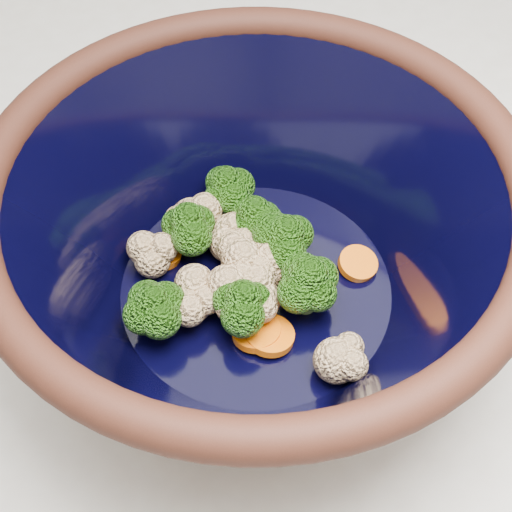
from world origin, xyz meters
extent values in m
cube|color=beige|center=(0.00, 0.00, 0.45)|extent=(1.20, 1.20, 0.90)
cylinder|color=black|center=(-0.11, -0.02, 0.91)|extent=(0.20, 0.20, 0.01)
torus|color=black|center=(-0.11, -0.02, 1.04)|extent=(0.34, 0.34, 0.02)
cylinder|color=black|center=(-0.11, -0.02, 0.93)|extent=(0.19, 0.19, 0.00)
cylinder|color=#608442|center=(-0.09, -0.06, 0.94)|extent=(0.01, 0.01, 0.02)
ellipsoid|color=#2B6613|center=(-0.09, -0.06, 0.97)|extent=(0.04, 0.04, 0.04)
cylinder|color=#608442|center=(-0.09, 0.01, 0.94)|extent=(0.01, 0.01, 0.02)
ellipsoid|color=#2B6613|center=(-0.09, 0.01, 0.96)|extent=(0.04, 0.04, 0.03)
cylinder|color=#608442|center=(-0.08, -0.02, 0.94)|extent=(0.01, 0.01, 0.02)
ellipsoid|color=#2B6613|center=(-0.08, -0.02, 0.97)|extent=(0.04, 0.04, 0.03)
cylinder|color=#608442|center=(-0.18, -0.01, 0.94)|extent=(0.01, 0.01, 0.02)
ellipsoid|color=#2B6613|center=(-0.18, -0.01, 0.96)|extent=(0.04, 0.04, 0.03)
cylinder|color=#608442|center=(-0.13, 0.03, 0.94)|extent=(0.01, 0.01, 0.02)
ellipsoid|color=#2B6613|center=(-0.13, 0.03, 0.96)|extent=(0.04, 0.04, 0.03)
cylinder|color=#608442|center=(-0.08, 0.04, 0.94)|extent=(0.01, 0.01, 0.02)
ellipsoid|color=#2B6613|center=(-0.08, 0.04, 0.96)|extent=(0.04, 0.04, 0.03)
cylinder|color=#608442|center=(-0.14, -0.04, 0.94)|extent=(0.01, 0.01, 0.02)
ellipsoid|color=#2B6613|center=(-0.14, -0.04, 0.96)|extent=(0.04, 0.04, 0.03)
sphere|color=beige|center=(-0.16, -0.02, 0.95)|extent=(0.03, 0.03, 0.03)
sphere|color=beige|center=(-0.13, -0.04, 0.95)|extent=(0.03, 0.03, 0.03)
sphere|color=beige|center=(-0.11, 0.01, 0.95)|extent=(0.03, 0.03, 0.03)
sphere|color=beige|center=(-0.11, -0.02, 0.95)|extent=(0.03, 0.03, 0.03)
sphere|color=beige|center=(-0.16, 0.03, 0.95)|extent=(0.03, 0.03, 0.03)
sphere|color=beige|center=(-0.12, -0.04, 0.95)|extent=(0.03, 0.03, 0.03)
sphere|color=beige|center=(-0.10, -0.03, 0.95)|extent=(0.03, 0.03, 0.03)
sphere|color=beige|center=(-0.11, -0.11, 0.95)|extent=(0.03, 0.03, 0.03)
sphere|color=beige|center=(-0.10, 0.00, 0.95)|extent=(0.03, 0.03, 0.03)
sphere|color=beige|center=(-0.12, 0.04, 0.95)|extent=(0.03, 0.03, 0.03)
cylinder|color=orange|center=(-0.04, -0.05, 0.94)|extent=(0.03, 0.03, 0.01)
cylinder|color=orange|center=(-0.13, -0.06, 0.94)|extent=(0.03, 0.03, 0.01)
cylinder|color=orange|center=(-0.15, 0.04, 0.94)|extent=(0.03, 0.03, 0.01)
cylinder|color=orange|center=(-0.12, -0.02, 0.94)|extent=(0.03, 0.03, 0.01)
cylinder|color=orange|center=(-0.13, -0.06, 0.94)|extent=(0.03, 0.03, 0.01)
cylinder|color=orange|center=(-0.12, -0.03, 0.94)|extent=(0.03, 0.03, 0.01)
cylinder|color=orange|center=(-0.09, -0.01, 0.94)|extent=(0.03, 0.03, 0.01)
camera|label=1|loc=(-0.28, -0.25, 1.34)|focal=50.00mm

